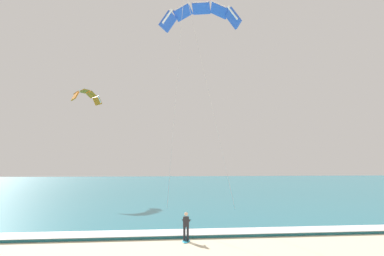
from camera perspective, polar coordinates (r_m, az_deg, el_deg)
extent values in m
cube|color=teal|center=(85.46, -6.03, -7.92)|extent=(200.00, 120.00, 0.20)
cube|color=white|center=(26.79, -2.00, -14.21)|extent=(200.00, 2.40, 0.04)
ellipsoid|color=#239EC6|center=(25.00, -0.83, -15.33)|extent=(0.71, 1.46, 0.05)
cube|color=black|center=(25.23, -0.90, -15.13)|extent=(0.17, 0.09, 0.04)
cube|color=black|center=(24.75, -0.76, -15.33)|extent=(0.17, 0.09, 0.04)
cylinder|color=#232328|center=(24.94, -1.07, -14.44)|extent=(0.14, 0.14, 0.84)
cylinder|color=#232328|center=(24.92, -0.59, -14.44)|extent=(0.14, 0.14, 0.84)
cube|color=#232328|center=(24.82, -0.83, -12.80)|extent=(0.37, 0.26, 0.60)
sphere|color=beige|center=(24.77, -0.83, -11.79)|extent=(0.22, 0.22, 0.22)
cylinder|color=#232328|center=(24.99, -1.22, -12.63)|extent=(0.19, 0.51, 0.22)
cylinder|color=#232328|center=(24.96, -0.38, -12.64)|extent=(0.19, 0.51, 0.22)
cylinder|color=black|center=(25.19, -0.76, -12.57)|extent=(0.55, 0.14, 0.04)
cube|color=#3F3F42|center=(24.97, -0.81, -13.27)|extent=(0.13, 0.10, 0.10)
cube|color=blue|center=(32.85, 5.73, 14.85)|extent=(1.04, 1.34, 1.52)
cube|color=white|center=(32.55, 5.69, 15.57)|extent=(0.85, 0.42, 1.19)
cube|color=blue|center=(33.65, 3.79, 15.92)|extent=(1.32, 1.43, 1.24)
cube|color=white|center=(33.36, 3.72, 16.64)|extent=(1.19, 0.53, 0.78)
cube|color=blue|center=(34.05, 1.29, 16.22)|extent=(1.63, 1.43, 0.68)
cube|color=white|center=(33.77, 1.19, 16.92)|extent=(1.32, 0.58, 0.19)
cube|color=blue|center=(33.99, -1.25, 15.69)|extent=(1.73, 1.33, 1.24)
cube|color=white|center=(33.70, -1.38, 16.39)|extent=(1.23, 0.54, 0.78)
cube|color=blue|center=(33.47, -3.34, 14.45)|extent=(1.55, 1.18, 1.52)
cube|color=white|center=(33.18, -3.49, 15.15)|extent=(0.90, 0.43, 1.19)
cylinder|color=#B2B2B7|center=(28.15, 2.75, 3.00)|extent=(4.43, 5.28, 14.46)
cylinder|color=#B2B2B7|center=(28.52, -2.38, 2.90)|extent=(0.53, 6.71, 14.46)
cube|color=orange|center=(58.95, -12.94, 3.68)|extent=(1.32, 0.98, 1.26)
cube|color=white|center=(58.74, -12.64, 3.90)|extent=(0.53, 0.67, 1.02)
cube|color=orange|center=(58.54, -13.76, 4.54)|extent=(1.45, 1.34, 0.99)
cube|color=white|center=(58.32, -13.46, 4.77)|extent=(0.71, 0.95, 0.66)
cube|color=orange|center=(57.72, -14.64, 4.98)|extent=(1.47, 1.53, 0.49)
cube|color=white|center=(57.50, -14.34, 5.22)|extent=(0.79, 1.04, 0.16)
cube|color=orange|center=(56.69, -15.40, 4.89)|extent=(1.34, 1.54, 0.99)
cube|color=white|center=(56.46, -15.09, 5.12)|extent=(0.73, 0.95, 0.66)
cube|color=orange|center=(55.65, -15.85, 4.25)|extent=(1.09, 1.38, 1.26)
cube|color=white|center=(55.42, -15.54, 4.49)|extent=(0.54, 0.70, 1.02)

